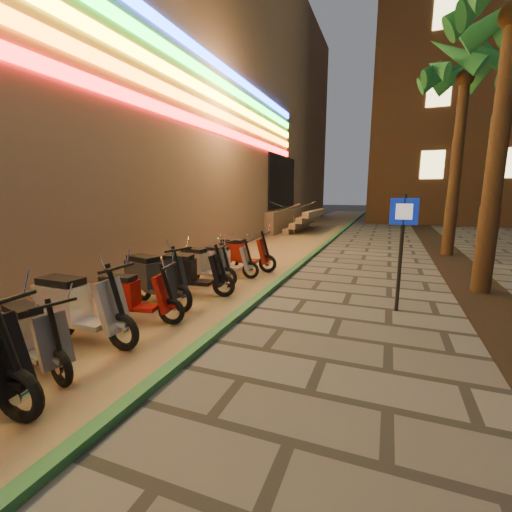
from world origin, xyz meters
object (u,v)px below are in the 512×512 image
at_px(scooter_11, 225,260).
at_px(scooter_12, 241,253).
at_px(scooter_7, 132,296).
at_px(scooter_10, 202,264).
at_px(pedestrian_sign, 402,237).
at_px(scooter_8, 152,278).
at_px(scooter_6, 77,307).
at_px(scooter_5, 32,335).
at_px(scooter_9, 190,273).

xyz_separation_m(scooter_11, scooter_12, (0.10, 0.83, 0.06)).
relative_size(scooter_7, scooter_10, 0.95).
distance_m(pedestrian_sign, scooter_8, 4.88).
height_order(scooter_7, scooter_10, scooter_10).
distance_m(pedestrian_sign, scooter_6, 5.63).
xyz_separation_m(pedestrian_sign, scooter_5, (-4.38, -4.04, -0.97)).
bearing_deg(scooter_9, scooter_12, 79.03).
bearing_deg(scooter_5, scooter_7, 102.75).
xyz_separation_m(scooter_7, scooter_11, (0.08, 3.50, -0.01)).
bearing_deg(pedestrian_sign, scooter_12, 150.95).
relative_size(scooter_6, scooter_12, 1.07).
bearing_deg(scooter_8, scooter_9, 81.32).
bearing_deg(scooter_12, scooter_7, -95.85).
xyz_separation_m(pedestrian_sign, scooter_7, (-4.32, -2.28, -0.96)).
bearing_deg(scooter_9, scooter_8, -122.21).
distance_m(scooter_7, scooter_10, 2.71).
bearing_deg(scooter_8, scooter_6, -72.75).
relative_size(scooter_8, scooter_9, 1.08).
bearing_deg(scooter_5, scooter_10, 105.95).
distance_m(scooter_6, scooter_12, 5.28).
relative_size(pedestrian_sign, scooter_5, 1.48).
bearing_deg(scooter_9, scooter_5, -100.52).
bearing_deg(pedestrian_sign, scooter_10, 171.91).
bearing_deg(scooter_9, scooter_6, -104.55).
bearing_deg(scooter_6, scooter_10, 89.53).
distance_m(pedestrian_sign, scooter_9, 4.39).
distance_m(scooter_10, scooter_11, 0.83).
height_order(scooter_11, scooter_12, scooter_12).
height_order(pedestrian_sign, scooter_8, pedestrian_sign).
bearing_deg(pedestrian_sign, scooter_8, -166.60).
xyz_separation_m(scooter_8, scooter_12, (0.47, 3.38, -0.03)).
distance_m(scooter_5, scooter_10, 4.46).
distance_m(scooter_9, scooter_12, 2.57).
height_order(scooter_5, scooter_8, scooter_8).
relative_size(pedestrian_sign, scooter_10, 1.37).
bearing_deg(scooter_8, scooter_5, -70.00).
bearing_deg(scooter_8, scooter_11, 96.70).
bearing_deg(scooter_8, pedestrian_sign, 31.17).
height_order(scooter_9, scooter_11, scooter_9).
bearing_deg(scooter_10, scooter_12, 86.14).
bearing_deg(scooter_6, scooter_9, 84.36).
bearing_deg(scooter_5, pedestrian_sign, 57.24).
distance_m(scooter_5, scooter_11, 5.25).
bearing_deg(scooter_12, scooter_11, -100.02).
height_order(pedestrian_sign, scooter_12, pedestrian_sign).
xyz_separation_m(scooter_5, scooter_10, (-0.11, 4.46, 0.04)).
bearing_deg(scooter_11, pedestrian_sign, -20.65).
bearing_deg(scooter_7, scooter_5, -102.77).
relative_size(scooter_5, scooter_7, 0.97).
xyz_separation_m(scooter_8, scooter_10, (0.13, 1.76, -0.05)).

